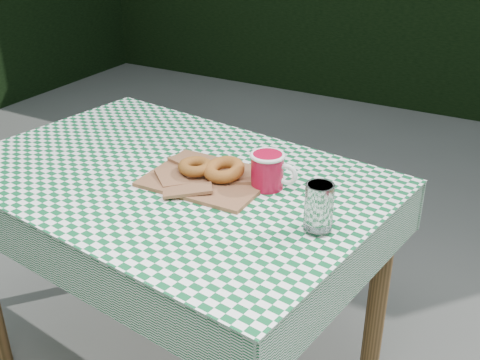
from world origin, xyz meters
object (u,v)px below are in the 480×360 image
object	(u,v)px
paper_bag	(208,178)
drinking_glass	(319,208)
coffee_mug	(267,171)
table	(175,284)

from	to	relation	value
paper_bag	drinking_glass	size ratio (longest dim) A/B	2.66
paper_bag	drinking_glass	world-z (taller)	drinking_glass
paper_bag	coffee_mug	distance (m)	0.17
table	paper_bag	bearing A→B (deg)	17.55
coffee_mug	drinking_glass	size ratio (longest dim) A/B	1.44
table	paper_bag	world-z (taller)	paper_bag
table	coffee_mug	distance (m)	0.52
paper_bag	drinking_glass	bearing A→B (deg)	-15.36
table	paper_bag	xyz separation A→B (m)	(0.12, 0.02, 0.39)
table	coffee_mug	size ratio (longest dim) A/B	6.73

